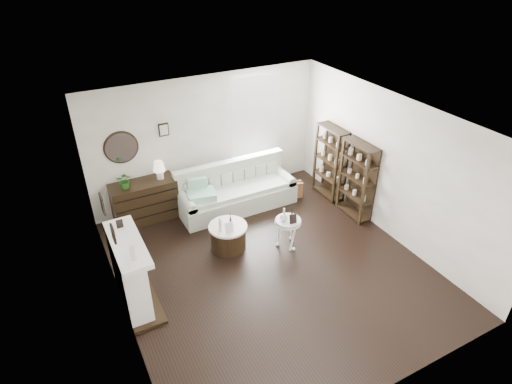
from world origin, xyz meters
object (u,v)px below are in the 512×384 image
dresser (145,201)px  pedestal_table (288,222)px  sofa (236,193)px  drum_table (228,237)px

dresser → pedestal_table: (2.09, -2.09, 0.11)m
sofa → pedestal_table: bearing=-81.4°
drum_table → pedestal_table: 1.13m
sofa → drum_table: (-0.74, -1.24, -0.07)m
drum_table → pedestal_table: pedestal_table is taller
dresser → sofa: bearing=-12.1°
sofa → dresser: size_ratio=1.94×
dresser → drum_table: dresser is taller
sofa → pedestal_table: (0.26, -1.69, 0.21)m
drum_table → pedestal_table: (1.00, -0.45, 0.28)m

